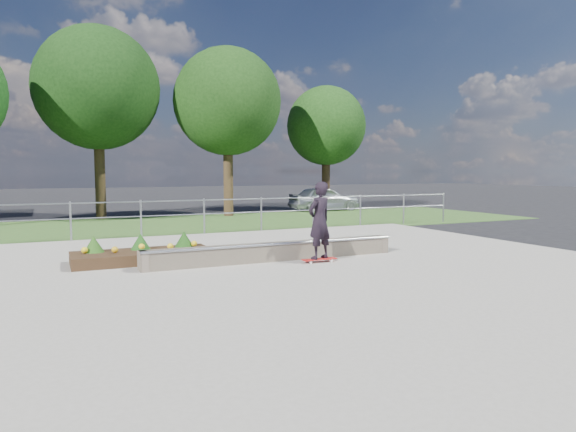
# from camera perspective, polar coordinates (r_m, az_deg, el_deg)

# --- Properties ---
(ground) EXTENTS (120.00, 120.00, 0.00)m
(ground) POSITION_cam_1_polar(r_m,az_deg,el_deg) (10.01, 2.62, -7.01)
(ground) COLOR black
(ground) RESTS_ON ground
(grass_verge) EXTENTS (30.00, 8.00, 0.02)m
(grass_verge) POSITION_cam_1_polar(r_m,az_deg,el_deg) (20.30, -11.96, -0.97)
(grass_verge) COLOR #305321
(grass_verge) RESTS_ON ground
(concrete_slab) EXTENTS (15.00, 15.00, 0.06)m
(concrete_slab) POSITION_cam_1_polar(r_m,az_deg,el_deg) (10.01, 2.62, -6.84)
(concrete_slab) COLOR gray
(concrete_slab) RESTS_ON ground
(fence) EXTENTS (20.06, 0.06, 1.20)m
(fence) POSITION_cam_1_polar(r_m,az_deg,el_deg) (16.85, -9.30, 0.47)
(fence) COLOR gray
(fence) RESTS_ON ground
(tree_mid_left) EXTENTS (5.25, 5.25, 8.25)m
(tree_mid_left) POSITION_cam_1_polar(r_m,az_deg,el_deg) (24.02, -20.43, 13.13)
(tree_mid_left) COLOR #2E2012
(tree_mid_left) RESTS_ON ground
(tree_mid_right) EXTENTS (4.90, 4.90, 7.70)m
(tree_mid_right) POSITION_cam_1_polar(r_m,az_deg,el_deg) (24.10, -6.74, 12.47)
(tree_mid_right) COLOR #332214
(tree_mid_right) RESTS_ON ground
(tree_far_right) EXTENTS (4.20, 4.20, 6.60)m
(tree_far_right) POSITION_cam_1_polar(r_m,az_deg,el_deg) (27.82, 4.27, 9.93)
(tree_far_right) COLOR black
(tree_far_right) RESTS_ON ground
(grind_ledge) EXTENTS (6.00, 0.44, 0.43)m
(grind_ledge) POSITION_cam_1_polar(r_m,az_deg,el_deg) (11.67, -1.51, -3.97)
(grind_ledge) COLOR brown
(grind_ledge) RESTS_ON concrete_slab
(planter_bed) EXTENTS (3.00, 1.20, 0.61)m
(planter_bed) POSITION_cam_1_polar(r_m,az_deg,el_deg) (11.98, -15.89, -4.02)
(planter_bed) COLOR black
(planter_bed) RESTS_ON concrete_slab
(skateboarder) EXTENTS (0.80, 0.59, 1.79)m
(skateboarder) POSITION_cam_1_polar(r_m,az_deg,el_deg) (11.35, 3.52, -0.53)
(skateboarder) COLOR silver
(skateboarder) RESTS_ON concrete_slab
(parked_car) EXTENTS (3.81, 1.61, 1.29)m
(parked_car) POSITION_cam_1_polar(r_m,az_deg,el_deg) (27.11, 4.05, 1.94)
(parked_car) COLOR #9FA3A8
(parked_car) RESTS_ON ground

